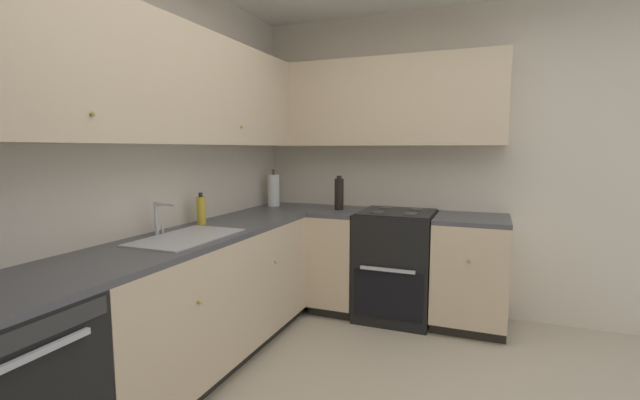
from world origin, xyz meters
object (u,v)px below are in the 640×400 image
at_px(paper_towel_roll, 274,190).
at_px(oil_bottle, 339,194).
at_px(oven_range, 396,264).
at_px(soap_bottle, 201,210).

bearing_deg(paper_towel_roll, oil_bottle, -91.28).
distance_m(oven_range, oil_bottle, 0.78).
relative_size(oven_range, soap_bottle, 4.65).
bearing_deg(paper_towel_roll, oven_range, -89.78).
relative_size(soap_bottle, paper_towel_roll, 0.64).
bearing_deg(oil_bottle, soap_bottle, 147.49).
distance_m(paper_towel_roll, oil_bottle, 0.65).
height_order(soap_bottle, paper_towel_roll, paper_towel_roll).
bearing_deg(oven_range, oil_bottle, 92.12).
bearing_deg(oil_bottle, oven_range, -87.88).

